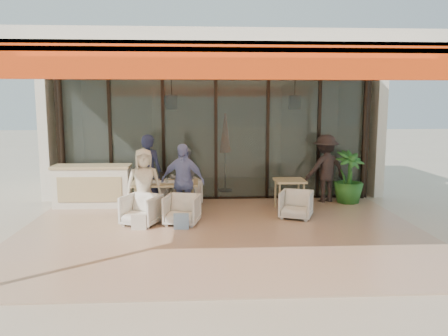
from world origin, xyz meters
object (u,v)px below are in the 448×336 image
(host_counter, at_px, (93,186))
(standing_woman, at_px, (325,169))
(diner_navy, at_px, (149,172))
(diner_periwinkle, at_px, (183,181))
(side_table, at_px, (289,184))
(chair_near_right, at_px, (182,208))
(side_chair, at_px, (296,203))
(chair_far_right, at_px, (185,190))
(chair_far_left, at_px, (151,191))
(chair_near_left, at_px, (141,209))
(dining_table, at_px, (165,184))
(diner_grey, at_px, (184,179))
(potted_palm, at_px, (348,177))
(diner_cream, at_px, (144,184))

(host_counter, xyz_separation_m, standing_woman, (5.81, 0.24, 0.34))
(diner_navy, distance_m, standing_woman, 4.44)
(diner_periwinkle, distance_m, side_table, 2.56)
(diner_navy, xyz_separation_m, standing_woman, (4.41, 0.53, -0.03))
(chair_near_right, distance_m, side_chair, 2.51)
(chair_far_right, height_order, diner_navy, diner_navy)
(chair_far_left, distance_m, chair_near_left, 1.90)
(chair_near_left, distance_m, diner_periwinkle, 1.09)
(chair_far_right, distance_m, standing_woman, 3.60)
(standing_woman, bearing_deg, diner_periwinkle, 4.91)
(chair_far_left, bearing_deg, side_chair, 134.38)
(dining_table, xyz_separation_m, diner_grey, (0.43, 0.44, 0.05))
(chair_near_right, distance_m, standing_woman, 4.09)
(chair_near_right, bearing_deg, side_chair, 20.25)
(side_table, bearing_deg, side_chair, -90.00)
(chair_near_left, relative_size, chair_near_right, 1.02)
(diner_periwinkle, bearing_deg, host_counter, 166.79)
(chair_far_left, bearing_deg, standing_woman, 159.65)
(dining_table, relative_size, diner_periwinkle, 0.90)
(side_chair, bearing_deg, side_table, 111.43)
(standing_woman, bearing_deg, host_counter, -14.65)
(chair_near_left, xyz_separation_m, diner_navy, (-0.00, 1.40, 0.55))
(chair_near_left, height_order, side_chair, chair_near_left)
(host_counter, xyz_separation_m, chair_near_right, (2.24, -1.70, -0.18))
(host_counter, height_order, standing_woman, standing_woman)
(host_counter, xyz_separation_m, chair_far_left, (1.40, 0.20, -0.18))
(chair_near_right, relative_size, standing_woman, 0.40)
(chair_near_right, xyz_separation_m, diner_grey, (0.00, 1.40, 0.39))
(host_counter, bearing_deg, dining_table, -22.25)
(potted_palm, bearing_deg, diner_periwinkle, -162.86)
(diner_grey, height_order, standing_woman, standing_woman)
(diner_periwinkle, distance_m, side_chair, 2.53)
(host_counter, relative_size, diner_cream, 1.19)
(host_counter, height_order, chair_near_right, host_counter)
(diner_grey, bearing_deg, diner_periwinkle, 76.72)
(chair_near_left, xyz_separation_m, standing_woman, (4.41, 1.93, 0.51))
(chair_far_left, bearing_deg, diner_navy, 69.22)
(chair_near_left, relative_size, diner_navy, 0.40)
(host_counter, relative_size, standing_woman, 1.06)
(chair_far_left, distance_m, side_table, 3.43)
(diner_navy, bearing_deg, chair_far_right, -130.89)
(standing_woman, bearing_deg, side_chair, 38.35)
(host_counter, height_order, side_chair, host_counter)
(host_counter, distance_m, dining_table, 1.97)
(diner_cream, bearing_deg, diner_periwinkle, -11.29)
(chair_near_left, height_order, chair_near_right, chair_near_left)
(diner_periwinkle, bearing_deg, diner_navy, 147.96)
(diner_navy, distance_m, diner_grey, 0.86)
(host_counter, bearing_deg, side_table, -7.07)
(diner_grey, height_order, diner_periwinkle, diner_periwinkle)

